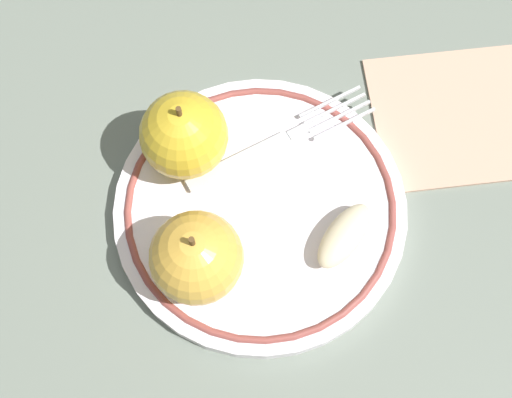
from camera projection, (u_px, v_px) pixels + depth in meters
ground_plane at (255, 203)px, 0.59m from camera, size 2.00×2.00×0.00m
plate at (256, 212)px, 0.58m from camera, size 0.24×0.24×0.02m
apple_red_whole at (196, 258)px, 0.52m from camera, size 0.07×0.07×0.08m
apple_second_whole at (184, 135)px, 0.56m from camera, size 0.07×0.07×0.08m
apple_slice_front at (344, 236)px, 0.55m from camera, size 0.05×0.07×0.02m
fork at (275, 143)px, 0.59m from camera, size 0.03×0.17×0.00m
napkin_folded at (458, 117)px, 0.62m from camera, size 0.17×0.18×0.01m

